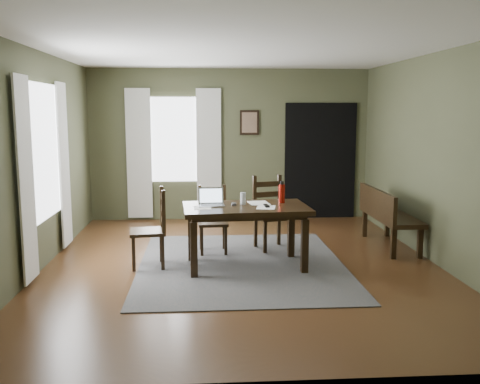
{
  "coord_description": "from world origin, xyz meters",
  "views": [
    {
      "loc": [
        -0.47,
        -6.63,
        1.96
      ],
      "look_at": [
        0.0,
        0.3,
        0.9
      ],
      "focal_mm": 40.0,
      "sensor_mm": 36.0,
      "label": 1
    }
  ],
  "objects": [
    {
      "name": "chair_back_right",
      "position": [
        0.47,
        0.79,
        0.51
      ],
      "size": [
        0.55,
        0.56,
        1.03
      ],
      "rotation": [
        0.0,
        0.0,
        0.27
      ],
      "color": "black",
      "rests_on": "rug"
    },
    {
      "name": "water_bottle",
      "position": [
        0.53,
        0.1,
        0.91
      ],
      "size": [
        0.1,
        0.1,
        0.28
      ],
      "rotation": [
        0.0,
        0.0,
        -0.32
      ],
      "color": "#A5170C",
      "rests_on": "dining_table"
    },
    {
      "name": "doorway_back",
      "position": [
        1.65,
        2.97,
        1.05
      ],
      "size": [
        1.3,
        0.03,
        2.1
      ],
      "color": "black",
      "rests_on": "ground"
    },
    {
      "name": "curtain_back_right",
      "position": [
        -0.38,
        2.94,
        1.2
      ],
      "size": [
        0.44,
        0.03,
        2.3
      ],
      "color": "silver",
      "rests_on": "ground"
    },
    {
      "name": "drinking_glass",
      "position": [
        0.02,
        0.01,
        0.86
      ],
      "size": [
        0.08,
        0.08,
        0.15
      ],
      "primitive_type": "cylinder",
      "rotation": [
        0.0,
        0.0,
        -0.08
      ],
      "color": "silver",
      "rests_on": "dining_table"
    },
    {
      "name": "chair_end",
      "position": [
        -1.13,
        -0.03,
        0.49
      ],
      "size": [
        0.49,
        0.49,
        0.99
      ],
      "rotation": [
        0.0,
        0.0,
        -1.44
      ],
      "color": "black",
      "rests_on": "rug"
    },
    {
      "name": "curtain_left_near",
      "position": [
        -2.44,
        -0.62,
        1.2
      ],
      "size": [
        0.03,
        0.48,
        2.3
      ],
      "color": "silver",
      "rests_on": "ground"
    },
    {
      "name": "laptop",
      "position": [
        -0.38,
        -0.02,
        0.84
      ],
      "size": [
        0.33,
        0.27,
        0.22
      ],
      "rotation": [
        0.0,
        0.0,
        0.05
      ],
      "color": "#B7B7BC",
      "rests_on": "dining_table"
    },
    {
      "name": "room_shell",
      "position": [
        0.0,
        0.0,
        1.8
      ],
      "size": [
        5.02,
        6.02,
        2.71
      ],
      "color": "#484C31",
      "rests_on": "ground"
    },
    {
      "name": "tv_remote",
      "position": [
        0.3,
        -0.15,
        0.79
      ],
      "size": [
        0.06,
        0.19,
        0.02
      ],
      "primitive_type": "cube",
      "rotation": [
        0.0,
        0.0,
        0.05
      ],
      "color": "black",
      "rests_on": "dining_table"
    },
    {
      "name": "curtain_left_far",
      "position": [
        -2.44,
        1.02,
        1.2
      ],
      "size": [
        0.03,
        0.48,
        2.3
      ],
      "color": "silver",
      "rests_on": "ground"
    },
    {
      "name": "bench",
      "position": [
        2.14,
        0.78,
        0.51
      ],
      "size": [
        0.48,
        1.5,
        0.85
      ],
      "rotation": [
        0.0,
        0.0,
        1.57
      ],
      "color": "black",
      "rests_on": "ground"
    },
    {
      "name": "rug",
      "position": [
        0.0,
        0.0,
        0.01
      ],
      "size": [
        2.6,
        3.2,
        0.01
      ],
      "color": "#464646",
      "rests_on": "ground"
    },
    {
      "name": "window_back",
      "position": [
        -1.0,
        2.97,
        1.45
      ],
      "size": [
        1.0,
        0.01,
        1.5
      ],
      "color": "white",
      "rests_on": "ground"
    },
    {
      "name": "chair_back_left",
      "position": [
        -0.36,
        0.65,
        0.45
      ],
      "size": [
        0.42,
        0.42,
        0.92
      ],
      "rotation": [
        0.0,
        0.0,
        0.04
      ],
      "color": "black",
      "rests_on": "rug"
    },
    {
      "name": "window_left",
      "position": [
        -2.47,
        0.2,
        1.45
      ],
      "size": [
        0.01,
        1.3,
        1.7
      ],
      "color": "white",
      "rests_on": "ground"
    },
    {
      "name": "paper_a",
      "position": [
        -0.49,
        -0.19,
        0.79
      ],
      "size": [
        0.22,
        0.28,
        0.0
      ],
      "primitive_type": "cube",
      "rotation": [
        0.0,
        0.0,
        0.06
      ],
      "color": "white",
      "rests_on": "dining_table"
    },
    {
      "name": "paper_c",
      "position": [
        0.23,
        0.1,
        0.79
      ],
      "size": [
        0.28,
        0.35,
        0.0
      ],
      "primitive_type": "cube",
      "rotation": [
        0.0,
        0.0,
        0.12
      ],
      "color": "white",
      "rests_on": "dining_table"
    },
    {
      "name": "dining_table",
      "position": [
        0.04,
        -0.1,
        0.69
      ],
      "size": [
        1.6,
        1.03,
        0.77
      ],
      "rotation": [
        0.0,
        0.0,
        0.07
      ],
      "color": "black",
      "rests_on": "rug"
    },
    {
      "name": "framed_picture",
      "position": [
        0.35,
        2.97,
        1.75
      ],
      "size": [
        0.34,
        0.03,
        0.44
      ],
      "color": "black",
      "rests_on": "ground"
    },
    {
      "name": "curtain_back_left",
      "position": [
        -1.62,
        2.94,
        1.2
      ],
      "size": [
        0.44,
        0.03,
        2.3
      ],
      "color": "silver",
      "rests_on": "ground"
    },
    {
      "name": "paper_b",
      "position": [
        0.29,
        -0.22,
        0.79
      ],
      "size": [
        0.27,
        0.33,
        0.0
      ],
      "primitive_type": "cube",
      "rotation": [
        0.0,
        0.0,
        -0.18
      ],
      "color": "white",
      "rests_on": "dining_table"
    },
    {
      "name": "ground",
      "position": [
        0.0,
        0.0,
        -0.01
      ],
      "size": [
        5.0,
        6.0,
        0.01
      ],
      "color": "#492C16"
    },
    {
      "name": "computer_mouse",
      "position": [
        -0.1,
        -0.04,
        0.8
      ],
      "size": [
        0.06,
        0.09,
        0.03
      ],
      "primitive_type": "cube",
      "rotation": [
        0.0,
        0.0,
        0.02
      ],
      "color": "#3F3F42",
      "rests_on": "dining_table"
    }
  ]
}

